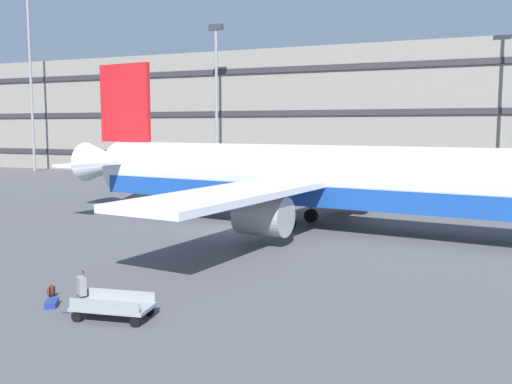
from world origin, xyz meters
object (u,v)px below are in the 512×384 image
airliner (314,179)px  suitcase_scuffed (81,286)px  baggage_cart (113,307)px  suitcase_orange (52,303)px  backpack_black (51,291)px

airliner → suitcase_scuffed: (-3.81, -17.74, -2.71)m
airliner → suitcase_scuffed: airliner is taller
baggage_cart → suitcase_orange: bearing=174.6°
backpack_black → baggage_cart: 3.90m
suitcase_scuffed → suitcase_orange: (-0.18, -1.39, -0.29)m
airliner → suitcase_orange: 19.78m
suitcase_scuffed → suitcase_orange: 1.43m
backpack_black → baggage_cart: bearing=-17.3°
suitcase_scuffed → backpack_black: size_ratio=1.93×
airliner → backpack_black: airliner is taller
suitcase_orange → backpack_black: size_ratio=1.74×
airliner → baggage_cart: airliner is taller
suitcase_orange → baggage_cart: bearing=-5.4°
airliner → backpack_black: (-4.83, -18.25, -2.90)m
backpack_black → baggage_cart: (3.71, -1.16, 0.21)m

